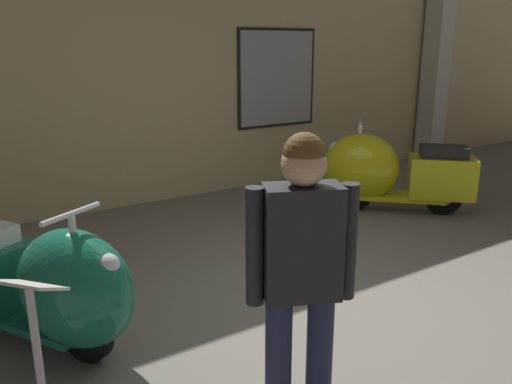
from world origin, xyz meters
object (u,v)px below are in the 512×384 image
Objects in this scene: scooter_1 at (385,172)px; info_stanchion at (40,374)px; scooter_0 at (46,285)px; visitor_0 at (301,271)px.

info_stanchion is at bearing 66.35° from scooter_1.
visitor_0 is (0.94, -1.61, 0.48)m from scooter_0.
scooter_1 is (4.28, 0.95, 0.03)m from scooter_0.
scooter_1 is 4.23m from visitor_0.
info_stanchion is at bearing -43.54° from scooter_0.
visitor_0 reaches higher than scooter_1.
visitor_0 is at bearing 81.48° from scooter_1.
visitor_0 reaches higher than info_stanchion.
scooter_1 reaches higher than scooter_0.
scooter_0 is at bearing 55.00° from visitor_0.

